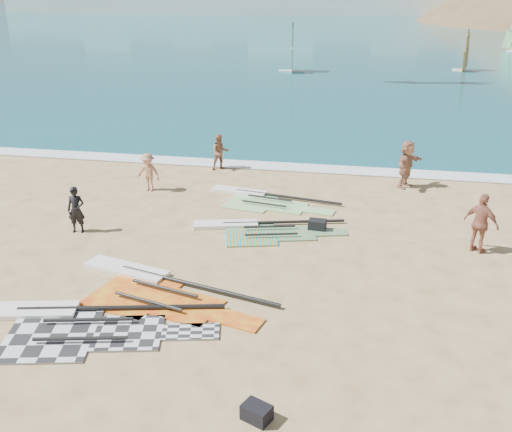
% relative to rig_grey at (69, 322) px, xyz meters
% --- Properties ---
extents(ground, '(300.00, 300.00, 0.00)m').
position_rel_rig_grey_xyz_m(ground, '(3.36, 1.17, -0.05)').
color(ground, tan).
rests_on(ground, ground).
extents(sea, '(300.00, 240.00, 0.06)m').
position_rel_rig_grey_xyz_m(sea, '(3.36, 133.17, -0.05)').
color(sea, '#0C4C59').
rests_on(sea, ground).
extents(surf_line, '(300.00, 1.20, 0.04)m').
position_rel_rig_grey_xyz_m(surf_line, '(3.36, 13.47, -0.05)').
color(surf_line, white).
rests_on(surf_line, ground).
extents(rig_grey, '(6.45, 3.20, 0.20)m').
position_rel_rig_grey_xyz_m(rig_grey, '(0.00, 0.00, 0.00)').
color(rig_grey, '#29292C').
rests_on(rig_grey, ground).
extents(rig_green, '(5.14, 2.48, 0.20)m').
position_rel_rig_grey_xyz_m(rig_green, '(2.97, 9.21, -0.00)').
color(rig_green, '#4ABE23').
rests_on(rig_green, ground).
extents(rig_orange, '(5.20, 2.70, 0.20)m').
position_rel_rig_grey_xyz_m(rig_orange, '(3.39, 6.33, -0.00)').
color(rig_orange, orange).
rests_on(rig_orange, ground).
extents(rig_red, '(5.91, 3.10, 0.20)m').
position_rel_rig_grey_xyz_m(rig_red, '(1.34, 2.01, -0.00)').
color(rig_red, red).
rests_on(rig_red, ground).
extents(gear_bag_near, '(0.60, 0.46, 0.36)m').
position_rel_rig_grey_xyz_m(gear_bag_near, '(5.36, 6.74, 0.13)').
color(gear_bag_near, black).
rests_on(gear_bag_near, ground).
extents(gear_bag_far, '(0.63, 0.55, 0.32)m').
position_rel_rig_grey_xyz_m(gear_bag_far, '(5.02, -2.36, 0.11)').
color(gear_bag_far, black).
rests_on(gear_bag_far, ground).
extents(person_wetsuit, '(0.62, 0.45, 1.55)m').
position_rel_rig_grey_xyz_m(person_wetsuit, '(-2.35, 5.15, 0.72)').
color(person_wetsuit, black).
rests_on(person_wetsuit, ground).
extents(beachgoer_left, '(0.95, 0.87, 1.57)m').
position_rel_rig_grey_xyz_m(beachgoer_left, '(0.58, 12.67, 0.73)').
color(beachgoer_left, '#946144').
rests_on(beachgoer_left, ground).
extents(beachgoer_mid, '(1.07, 0.74, 1.52)m').
position_rel_rig_grey_xyz_m(beachgoer_mid, '(-1.50, 9.42, 0.71)').
color(beachgoer_mid, '#B2785B').
rests_on(beachgoer_mid, ground).
extents(beachgoer_back, '(1.15, 1.01, 1.86)m').
position_rel_rig_grey_xyz_m(beachgoer_back, '(10.28, 5.99, 0.88)').
color(beachgoer_back, '#9F614A').
rests_on(beachgoer_back, ground).
extents(beachgoer_right, '(1.36, 1.83, 1.92)m').
position_rel_rig_grey_xyz_m(beachgoer_right, '(8.42, 11.76, 0.91)').
color(beachgoer_right, '#A77459').
rests_on(beachgoer_right, ground).
extents(windsurfer_left, '(2.54, 2.99, 4.49)m').
position_rel_rig_grey_xyz_m(windsurfer_left, '(-0.19, 43.28, 1.25)').
color(windsurfer_left, white).
rests_on(windsurfer_left, ground).
extents(windsurfer_centre, '(2.20, 2.48, 3.86)m').
position_rel_rig_grey_xyz_m(windsurfer_centre, '(15.71, 47.01, 1.12)').
color(windsurfer_centre, white).
rests_on(windsurfer_centre, ground).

